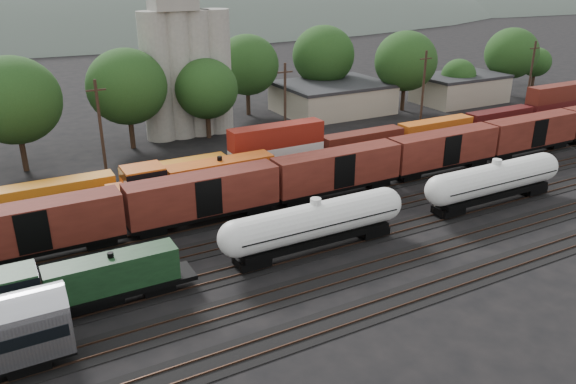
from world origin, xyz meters
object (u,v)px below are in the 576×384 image
green_locomotive (74,285)px  orange_locomotive (191,181)px  grain_silo (185,59)px  tank_car_a (315,222)px

green_locomotive → orange_locomotive: size_ratio=0.81×
orange_locomotive → grain_silo: grain_silo is taller
green_locomotive → tank_car_a: 20.23m
grain_silo → green_locomotive: bearing=-119.4°
tank_car_a → orange_locomotive: orange_locomotive is taller
orange_locomotive → green_locomotive: bearing=-133.3°
orange_locomotive → tank_car_a: bearing=-67.9°
green_locomotive → tank_car_a: bearing=-0.0°
green_locomotive → tank_car_a: tank_car_a is taller
orange_locomotive → grain_silo: 28.79m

